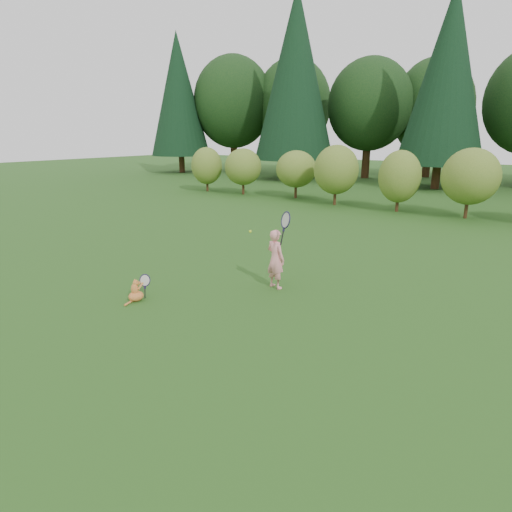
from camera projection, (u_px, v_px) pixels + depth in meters
The scene contains 6 objects.
ground at pixel (228, 294), 9.26m from camera, with size 100.00×100.00×0.00m, color #1B4A14.
shrub_row at pixel (404, 179), 19.22m from camera, with size 28.00×3.00×2.80m, color #517123, non-canonical shape.
woodland_backdrop at pixel (462, 62), 25.50m from camera, with size 48.00×10.00×15.00m, color black, non-canonical shape.
child at pixel (276, 258), 9.45m from camera, with size 0.79×0.54×2.00m.
cat at pixel (136, 289), 8.84m from camera, with size 0.36×0.69×0.63m.
tennis_ball at pixel (250, 231), 10.74m from camera, with size 0.07×0.07×0.07m.
Camera 1 is at (5.38, -6.83, 3.34)m, focal length 30.00 mm.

